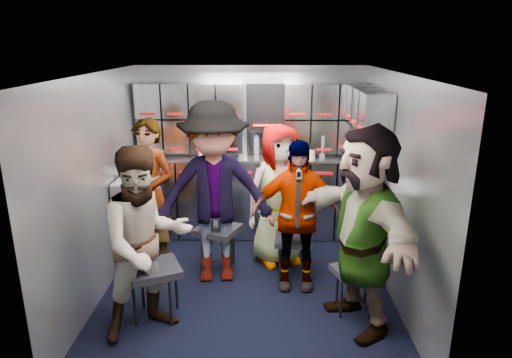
{
  "coord_description": "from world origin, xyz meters",
  "views": [
    {
      "loc": [
        0.16,
        -4.08,
        2.38
      ],
      "look_at": [
        0.08,
        0.35,
        1.03
      ],
      "focal_mm": 32.0,
      "sensor_mm": 36.0,
      "label": 1
    }
  ],
  "objects_px": {
    "jump_seat_near_left": "(154,272)",
    "attendant_arc_c": "(279,195)",
    "attendant_standing": "(150,194)",
    "attendant_arc_e": "(363,229)",
    "jump_seat_near_right": "(355,274)",
    "jump_seat_mid_left": "(218,232)",
    "attendant_arc_a": "(146,243)",
    "attendant_arc_b": "(215,194)",
    "jump_seat_center": "(278,219)",
    "jump_seat_mid_right": "(294,241)",
    "attendant_arc_d": "(296,216)"
  },
  "relations": [
    {
      "from": "jump_seat_near_left",
      "to": "attendant_arc_c",
      "type": "height_order",
      "value": "attendant_arc_c"
    },
    {
      "from": "attendant_standing",
      "to": "attendant_arc_e",
      "type": "height_order",
      "value": "attendant_arc_e"
    },
    {
      "from": "jump_seat_near_left",
      "to": "attendant_arc_e",
      "type": "height_order",
      "value": "attendant_arc_e"
    },
    {
      "from": "jump_seat_near_right",
      "to": "jump_seat_mid_left",
      "type": "bearing_deg",
      "value": 149.52
    },
    {
      "from": "attendant_arc_a",
      "to": "attendant_arc_b",
      "type": "bearing_deg",
      "value": 29.41
    },
    {
      "from": "jump_seat_center",
      "to": "attendant_arc_b",
      "type": "bearing_deg",
      "value": -138.6
    },
    {
      "from": "jump_seat_center",
      "to": "attendant_arc_a",
      "type": "height_order",
      "value": "attendant_arc_a"
    },
    {
      "from": "jump_seat_mid_left",
      "to": "jump_seat_mid_right",
      "type": "bearing_deg",
      "value": -9.44
    },
    {
      "from": "attendant_standing",
      "to": "attendant_arc_e",
      "type": "bearing_deg",
      "value": -2.34
    },
    {
      "from": "jump_seat_mid_right",
      "to": "attendant_arc_c",
      "type": "relative_size",
      "value": 0.29
    },
    {
      "from": "jump_seat_near_right",
      "to": "attendant_arc_b",
      "type": "height_order",
      "value": "attendant_arc_b"
    },
    {
      "from": "jump_seat_mid_left",
      "to": "attendant_arc_d",
      "type": "bearing_deg",
      "value": -21.4
    },
    {
      "from": "jump_seat_center",
      "to": "attendant_arc_d",
      "type": "relative_size",
      "value": 0.33
    },
    {
      "from": "jump_seat_near_left",
      "to": "attendant_arc_c",
      "type": "distance_m",
      "value": 1.62
    },
    {
      "from": "jump_seat_near_left",
      "to": "attendant_arc_d",
      "type": "height_order",
      "value": "attendant_arc_d"
    },
    {
      "from": "attendant_standing",
      "to": "attendant_arc_d",
      "type": "distance_m",
      "value": 1.59
    },
    {
      "from": "attendant_standing",
      "to": "attendant_arc_d",
      "type": "bearing_deg",
      "value": 9.46
    },
    {
      "from": "jump_seat_mid_left",
      "to": "jump_seat_center",
      "type": "relative_size",
      "value": 1.09
    },
    {
      "from": "jump_seat_center",
      "to": "attendant_arc_b",
      "type": "distance_m",
      "value": 1.0
    },
    {
      "from": "jump_seat_mid_right",
      "to": "attendant_standing",
      "type": "relative_size",
      "value": 0.28
    },
    {
      "from": "jump_seat_near_right",
      "to": "attendant_arc_b",
      "type": "distance_m",
      "value": 1.54
    },
    {
      "from": "jump_seat_near_right",
      "to": "attendant_arc_a",
      "type": "distance_m",
      "value": 1.85
    },
    {
      "from": "attendant_standing",
      "to": "jump_seat_mid_right",
      "type": "bearing_deg",
      "value": 15.89
    },
    {
      "from": "jump_seat_near_right",
      "to": "attendant_standing",
      "type": "height_order",
      "value": "attendant_standing"
    },
    {
      "from": "attendant_standing",
      "to": "attendant_arc_b",
      "type": "height_order",
      "value": "attendant_arc_b"
    },
    {
      "from": "attendant_arc_e",
      "to": "jump_seat_near_left",
      "type": "bearing_deg",
      "value": -112.95
    },
    {
      "from": "attendant_standing",
      "to": "jump_seat_mid_left",
      "type": "bearing_deg",
      "value": 15.61
    },
    {
      "from": "jump_seat_center",
      "to": "jump_seat_mid_right",
      "type": "bearing_deg",
      "value": -74.83
    },
    {
      "from": "jump_seat_near_right",
      "to": "attendant_arc_d",
      "type": "relative_size",
      "value": 0.3
    },
    {
      "from": "attendant_standing",
      "to": "attendant_arc_b",
      "type": "bearing_deg",
      "value": 2.6
    },
    {
      "from": "attendant_standing",
      "to": "attendant_arc_b",
      "type": "xyz_separation_m",
      "value": [
        0.73,
        -0.31,
        0.11
      ]
    },
    {
      "from": "jump_seat_center",
      "to": "jump_seat_near_right",
      "type": "height_order",
      "value": "jump_seat_center"
    },
    {
      "from": "jump_seat_mid_right",
      "to": "jump_seat_near_left",
      "type": "bearing_deg",
      "value": -148.79
    },
    {
      "from": "jump_seat_mid_left",
      "to": "attendant_arc_a",
      "type": "relative_size",
      "value": 0.33
    },
    {
      "from": "attendant_arc_b",
      "to": "attendant_arc_d",
      "type": "distance_m",
      "value": 0.83
    },
    {
      "from": "jump_seat_mid_left",
      "to": "jump_seat_near_right",
      "type": "xyz_separation_m",
      "value": [
        1.31,
        -0.77,
        -0.06
      ]
    },
    {
      "from": "jump_seat_near_left",
      "to": "attendant_standing",
      "type": "bearing_deg",
      "value": 104.19
    },
    {
      "from": "jump_seat_mid_left",
      "to": "jump_seat_mid_right",
      "type": "distance_m",
      "value": 0.81
    },
    {
      "from": "attendant_arc_b",
      "to": "attendant_arc_e",
      "type": "height_order",
      "value": "attendant_arc_b"
    },
    {
      "from": "jump_seat_center",
      "to": "attendant_arc_a",
      "type": "distance_m",
      "value": 1.89
    },
    {
      "from": "jump_seat_center",
      "to": "jump_seat_mid_left",
      "type": "bearing_deg",
      "value": -148.76
    },
    {
      "from": "jump_seat_near_right",
      "to": "jump_seat_near_left",
      "type": "bearing_deg",
      "value": -175.91
    },
    {
      "from": "jump_seat_mid_right",
      "to": "attendant_standing",
      "type": "distance_m",
      "value": 1.6
    },
    {
      "from": "jump_seat_near_right",
      "to": "attendant_arc_d",
      "type": "height_order",
      "value": "attendant_arc_d"
    },
    {
      "from": "jump_seat_mid_right",
      "to": "attendant_arc_b",
      "type": "distance_m",
      "value": 0.96
    },
    {
      "from": "jump_seat_mid_right",
      "to": "attendant_standing",
      "type": "xyz_separation_m",
      "value": [
        -1.52,
        0.26,
        0.42
      ]
    },
    {
      "from": "jump_seat_mid_left",
      "to": "jump_seat_near_right",
      "type": "distance_m",
      "value": 1.52
    },
    {
      "from": "jump_seat_near_left",
      "to": "jump_seat_mid_left",
      "type": "bearing_deg",
      "value": 62.59
    },
    {
      "from": "jump_seat_near_right",
      "to": "attendant_standing",
      "type": "bearing_deg",
      "value": 156.18
    },
    {
      "from": "jump_seat_center",
      "to": "attendant_standing",
      "type": "height_order",
      "value": "attendant_standing"
    }
  ]
}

